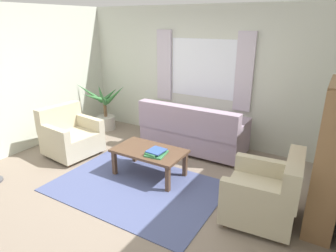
# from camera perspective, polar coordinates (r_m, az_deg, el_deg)

# --- Properties ---
(ground_plane) EXTENTS (6.24, 6.24, 0.00)m
(ground_plane) POSITION_cam_1_polar(r_m,az_deg,el_deg) (4.43, -6.24, -11.75)
(ground_plane) COLOR gray
(wall_back) EXTENTS (5.32, 0.12, 2.60)m
(wall_back) POSITION_cam_1_polar(r_m,az_deg,el_deg) (5.82, 6.88, 9.66)
(wall_back) COLOR beige
(wall_back) RESTS_ON ground_plane
(wall_left) EXTENTS (0.12, 4.40, 2.60)m
(wall_left) POSITION_cam_1_polar(r_m,az_deg,el_deg) (5.90, -28.11, 7.62)
(wall_left) COLOR beige
(wall_left) RESTS_ON ground_plane
(window_with_curtains) EXTENTS (1.98, 0.07, 1.40)m
(window_with_curtains) POSITION_cam_1_polar(r_m,az_deg,el_deg) (5.72, 6.59, 11.02)
(window_with_curtains) COLOR white
(area_rug) EXTENTS (2.41, 1.66, 0.01)m
(area_rug) POSITION_cam_1_polar(r_m,az_deg,el_deg) (4.43, -6.24, -11.69)
(area_rug) COLOR #4C5684
(area_rug) RESTS_ON ground_plane
(couch) EXTENTS (1.90, 0.82, 0.92)m
(couch) POSITION_cam_1_polar(r_m,az_deg,el_deg) (5.43, 4.74, -1.24)
(couch) COLOR #998499
(couch) RESTS_ON ground_plane
(armchair_left) EXTENTS (0.90, 0.92, 0.88)m
(armchair_left) POSITION_cam_1_polar(r_m,az_deg,el_deg) (5.57, -18.52, -1.83)
(armchair_left) COLOR #BCB293
(armchair_left) RESTS_ON ground_plane
(armchair_right) EXTENTS (0.88, 0.90, 0.88)m
(armchair_right) POSITION_cam_1_polar(r_m,az_deg,el_deg) (3.79, 18.53, -12.44)
(armchair_right) COLOR #BCB293
(armchair_right) RESTS_ON ground_plane
(coffee_table) EXTENTS (1.10, 0.64, 0.44)m
(coffee_table) POSITION_cam_1_polar(r_m,az_deg,el_deg) (4.55, -3.67, -5.30)
(coffee_table) COLOR brown
(coffee_table) RESTS_ON ground_plane
(book_stack_on_table) EXTENTS (0.31, 0.34, 0.07)m
(book_stack_on_table) POSITION_cam_1_polar(r_m,az_deg,el_deg) (4.36, -2.32, -5.14)
(book_stack_on_table) COLOR #387F4C
(book_stack_on_table) RESTS_ON coffee_table
(potted_plant) EXTENTS (1.14, 0.98, 1.06)m
(potted_plant) POSITION_cam_1_polar(r_m,az_deg,el_deg) (6.67, -12.18, 2.91)
(potted_plant) COLOR #B7B2A8
(potted_plant) RESTS_ON ground_plane
(bookshelf) EXTENTS (0.30, 0.94, 1.72)m
(bookshelf) POSITION_cam_1_polar(r_m,az_deg,el_deg) (3.76, 28.67, -5.13)
(bookshelf) COLOR olive
(bookshelf) RESTS_ON ground_plane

